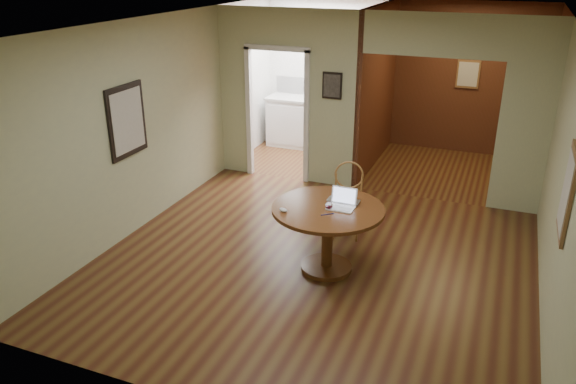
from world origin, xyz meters
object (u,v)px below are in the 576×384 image
at_px(chair, 348,195).
at_px(closed_laptop, 342,203).
at_px(open_laptop, 342,202).
at_px(dining_table, 328,224).

distance_m(chair, closed_laptop, 0.90).
bearing_deg(open_laptop, dining_table, -149.15).
bearing_deg(open_laptop, closed_laptop, 109.80).
distance_m(chair, open_laptop, 0.97).
relative_size(chair, closed_laptop, 2.65).
relative_size(dining_table, closed_laptop, 3.45).
distance_m(dining_table, closed_laptop, 0.29).
distance_m(open_laptop, closed_laptop, 0.08).
bearing_deg(dining_table, open_laptop, 29.73).
relative_size(chair, open_laptop, 3.26).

